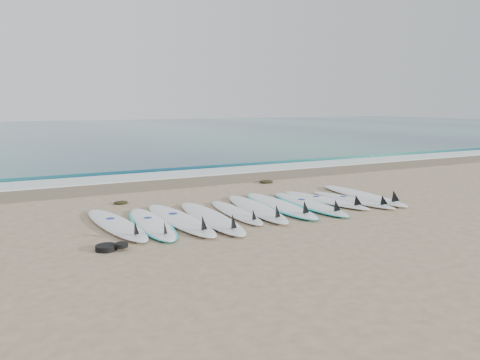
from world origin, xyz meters
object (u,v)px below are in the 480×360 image
surfboard_5 (257,208)px  leash_coil (110,247)px  surfboard_0 (117,224)px  surfboard_10 (364,195)px

surfboard_5 → leash_coil: 3.45m
surfboard_0 → surfboard_10: 5.72m
surfboard_5 → leash_coil: surfboard_5 is taller
surfboard_0 → leash_coil: bearing=-113.2°
surfboard_5 → surfboard_10: surfboard_10 is taller
surfboard_0 → leash_coil: size_ratio=6.04×
leash_coil → surfboard_0: bearing=72.5°
surfboard_10 → leash_coil: bearing=-165.3°
surfboard_5 → surfboard_10: size_ratio=0.98×
surfboard_10 → leash_coil: size_ratio=6.38×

